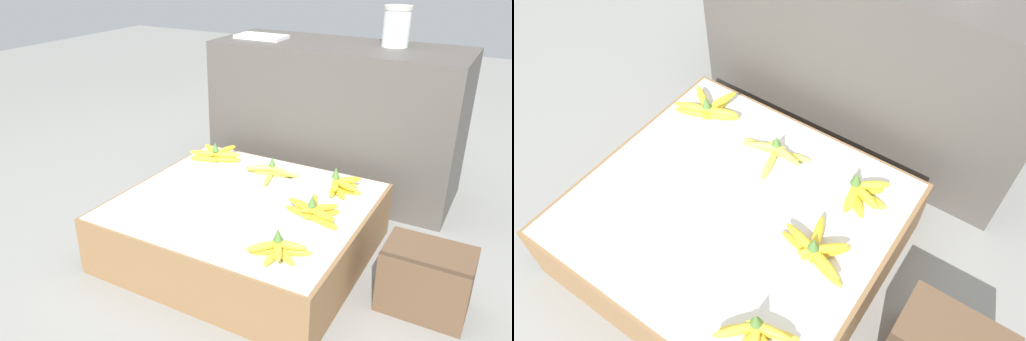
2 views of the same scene
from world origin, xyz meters
TOP-DOWN VIEW (x-y plane):
  - ground_plane at (0.00, 0.00)m, footprint 10.00×10.00m
  - display_platform at (0.00, 0.00)m, footprint 0.99×0.91m
  - back_vendor_table at (0.07, 0.83)m, footprint 1.27×0.51m
  - wooden_crate at (0.75, 0.00)m, footprint 0.31×0.22m
  - banana_bunch_front_midright at (0.31, -0.30)m, footprint 0.21×0.16m
  - banana_bunch_middle_midright at (0.31, 0.00)m, footprint 0.25×0.18m
  - banana_bunch_back_left at (-0.33, 0.29)m, footprint 0.24×0.19m
  - banana_bunch_back_midleft at (-0.01, 0.25)m, footprint 0.26×0.18m
  - banana_bunch_back_midright at (0.32, 0.26)m, footprint 0.14×0.18m
  - glass_jar at (0.32, 0.89)m, footprint 0.13×0.13m
  - foam_tray_white at (-0.35, 0.79)m, footprint 0.26×0.15m

SIDE VIEW (x-z plane):
  - ground_plane at x=0.00m, z-range 0.00..0.00m
  - wooden_crate at x=0.75m, z-range 0.00..0.24m
  - display_platform at x=0.00m, z-range 0.00..0.25m
  - banana_bunch_back_midleft at x=-0.01m, z-range 0.23..0.32m
  - banana_bunch_front_midright at x=0.31m, z-range 0.23..0.33m
  - banana_bunch_back_left at x=-0.33m, z-range 0.23..0.33m
  - banana_bunch_middle_midright at x=0.31m, z-range 0.23..0.33m
  - banana_bunch_back_midright at x=0.32m, z-range 0.23..0.34m
  - back_vendor_table at x=0.07m, z-range 0.00..0.76m
  - foam_tray_white at x=-0.35m, z-range 0.76..0.78m
  - glass_jar at x=0.32m, z-range 0.76..0.95m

